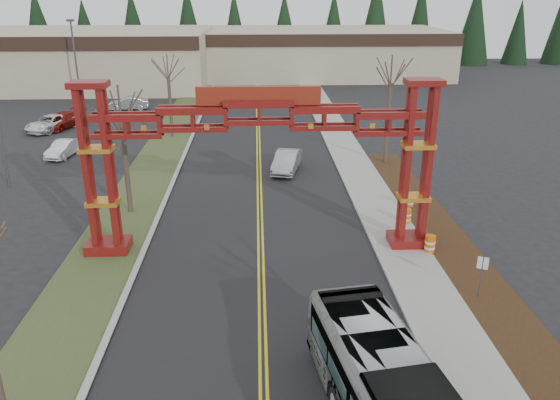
{
  "coord_description": "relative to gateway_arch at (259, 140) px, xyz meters",
  "views": [
    {
      "loc": [
        -0.09,
        -8.21,
        12.98
      ],
      "look_at": [
        0.94,
        15.9,
        3.58
      ],
      "focal_mm": 35.0,
      "sensor_mm": 36.0,
      "label": 1
    }
  ],
  "objects": [
    {
      "name": "road",
      "position": [
        -0.0,
        7.0,
        -5.97
      ],
      "size": [
        12.0,
        110.0,
        0.02
      ],
      "primitive_type": "cube",
      "color": "black",
      "rests_on": "ground"
    },
    {
      "name": "lane_line_left",
      "position": [
        -0.12,
        7.0,
        -5.96
      ],
      "size": [
        0.12,
        100.0,
        0.01
      ],
      "primitive_type": "cube",
      "color": "gold",
      "rests_on": "road"
    },
    {
      "name": "lane_line_right",
      "position": [
        0.12,
        7.0,
        -5.96
      ],
      "size": [
        0.12,
        100.0,
        0.01
      ],
      "primitive_type": "cube",
      "color": "gold",
      "rests_on": "road"
    },
    {
      "name": "curb_right",
      "position": [
        6.15,
        7.0,
        -5.91
      ],
      "size": [
        0.3,
        110.0,
        0.15
      ],
      "primitive_type": "cube",
      "color": "#A09F9A",
      "rests_on": "ground"
    },
    {
      "name": "sidewalk_right",
      "position": [
        7.6,
        7.0,
        -5.91
      ],
      "size": [
        2.6,
        110.0,
        0.14
      ],
      "primitive_type": "cube",
      "color": "gray",
      "rests_on": "ground"
    },
    {
      "name": "landscape_strip",
      "position": [
        10.2,
        -8.0,
        -5.92
      ],
      "size": [
        2.6,
        50.0,
        0.12
      ],
      "primitive_type": "cube",
      "color": "black",
      "rests_on": "ground"
    },
    {
      "name": "grass_median",
      "position": [
        -8.0,
        7.0,
        -5.94
      ],
      "size": [
        4.0,
        110.0,
        0.08
      ],
      "primitive_type": "cube",
      "color": "#394A25",
      "rests_on": "ground"
    },
    {
      "name": "curb_left",
      "position": [
        -6.15,
        7.0,
        -5.91
      ],
      "size": [
        0.3,
        110.0,
        0.15
      ],
      "primitive_type": "cube",
      "color": "#A09F9A",
      "rests_on": "ground"
    },
    {
      "name": "gateway_arch",
      "position": [
        0.0,
        0.0,
        0.0
      ],
      "size": [
        18.2,
        1.6,
        8.9
      ],
      "color": "#57100B",
      "rests_on": "ground"
    },
    {
      "name": "retail_building_west",
      "position": [
        -30.0,
        53.96,
        -2.22
      ],
      "size": [
        46.0,
        22.3,
        7.5
      ],
      "color": "tan",
      "rests_on": "ground"
    },
    {
      "name": "retail_building_east",
      "position": [
        10.0,
        61.95,
        -2.47
      ],
      "size": [
        38.0,
        20.3,
        7.0
      ],
      "color": "tan",
      "rests_on": "ground"
    },
    {
      "name": "conifer_treeline",
      "position": [
        0.25,
        74.0,
        0.5
      ],
      "size": [
        116.1,
        5.6,
        13.0
      ],
      "color": "black",
      "rests_on": "ground"
    },
    {
      "name": "silver_sedan",
      "position": [
        2.1,
        13.11,
        -5.21
      ],
      "size": [
        2.64,
        4.92,
        1.54
      ],
      "primitive_type": "imported",
      "rotation": [
        0.0,
        0.0,
        -0.23
      ],
      "color": "#A5A8AD",
      "rests_on": "ground"
    },
    {
      "name": "parked_car_near_b",
      "position": [
        -16.01,
        17.77,
        -5.32
      ],
      "size": [
        2.11,
        4.23,
        1.33
      ],
      "primitive_type": "imported",
      "rotation": [
        0.0,
        0.0,
        -0.18
      ],
      "color": "white",
      "rests_on": "ground"
    },
    {
      "name": "parked_car_mid_a",
      "position": [
        -19.25,
        27.81,
        -5.22
      ],
      "size": [
        3.82,
        5.65,
        1.52
      ],
      "primitive_type": "imported",
      "rotation": [
        0.0,
        0.0,
        -0.36
      ],
      "color": "maroon",
      "rests_on": "ground"
    },
    {
      "name": "parked_car_far_a",
      "position": [
        -14.68,
        36.11,
        -5.24
      ],
      "size": [
        4.61,
        2.0,
        1.48
      ],
      "primitive_type": "imported",
      "rotation": [
        0.0,
        0.0,
        4.81
      ],
      "color": "#B0B4B8",
      "rests_on": "ground"
    },
    {
      "name": "parked_car_far_b",
      "position": [
        -20.12,
        26.65,
        -5.24
      ],
      "size": [
        4.42,
        5.87,
        1.48
      ],
      "primitive_type": "imported",
      "rotation": [
        0.0,
        0.0,
        -0.42
      ],
      "color": "white",
      "rests_on": "ground"
    },
    {
      "name": "bare_tree_median_mid",
      "position": [
        -8.0,
        5.41,
        -0.26
      ],
      "size": [
        3.14,
        3.14,
        7.84
      ],
      "color": "#382D26",
      "rests_on": "ground"
    },
    {
      "name": "bare_tree_median_far",
      "position": [
        -8.0,
        23.78,
        -0.48
      ],
      "size": [
        2.98,
        2.98,
        7.51
      ],
      "color": "#382D26",
      "rests_on": "ground"
    },
    {
      "name": "bare_tree_right_far",
      "position": [
        10.0,
        14.84,
        0.27
      ],
      "size": [
        3.13,
        3.13,
        8.37
      ],
      "color": "#382D26",
      "rests_on": "ground"
    },
    {
      "name": "light_pole_far",
      "position": [
        -21.31,
        40.42,
        -0.41
      ],
      "size": [
        0.84,
        0.42,
        9.64
      ],
      "color": "#3F3F44",
      "rests_on": "ground"
    },
    {
      "name": "street_sign",
      "position": [
        9.66,
        -5.47,
        -4.49
      ],
      "size": [
        0.44,
        0.23,
        2.07
      ],
      "color": "#3F3F44",
      "rests_on": "ground"
    },
    {
      "name": "barrel_south",
      "position": [
        8.82,
        -0.95,
        -5.48
      ],
      "size": [
        0.55,
        0.55,
        1.01
      ],
      "color": "#D55E0B",
      "rests_on": "ground"
    },
    {
      "name": "barrel_mid",
      "position": [
        8.59,
        2.84,
        -5.5
      ],
      "size": [
        0.52,
        0.52,
        0.96
      ],
      "color": "#D55E0B",
      "rests_on": "ground"
    },
    {
      "name": "barrel_north",
      "position": [
        9.44,
        5.36,
        -5.51
      ],
      "size": [
        0.51,
        0.51,
        0.95
      ],
      "color": "#D55E0B",
      "rests_on": "ground"
    }
  ]
}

